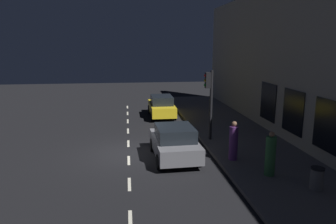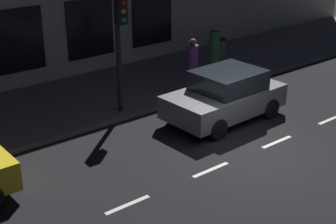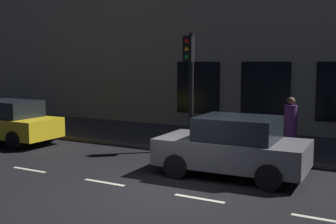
# 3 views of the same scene
# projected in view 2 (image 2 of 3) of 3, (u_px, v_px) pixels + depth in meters

# --- Properties ---
(ground_plane) EXTENTS (60.00, 60.00, 0.00)m
(ground_plane) POSITION_uv_depth(u_px,v_px,m) (253.00, 152.00, 14.18)
(ground_plane) COLOR black
(sidewalk) EXTENTS (4.50, 32.00, 0.15)m
(sidewalk) POSITION_uv_depth(u_px,v_px,m) (125.00, 89.00, 18.64)
(sidewalk) COLOR #5B5654
(sidewalk) RESTS_ON ground
(lane_centre_line) EXTENTS (0.12, 27.20, 0.01)m
(lane_centre_line) POSITION_uv_depth(u_px,v_px,m) (277.00, 142.00, 14.75)
(lane_centre_line) COLOR beige
(lane_centre_line) RESTS_ON ground
(traffic_light) EXTENTS (0.50, 0.32, 3.78)m
(traffic_light) POSITION_uv_depth(u_px,v_px,m) (120.00, 34.00, 15.50)
(traffic_light) COLOR black
(traffic_light) RESTS_ON sidewalk
(parked_car_1) EXTENTS (2.11, 3.92, 1.58)m
(parked_car_1) POSITION_uv_depth(u_px,v_px,m) (225.00, 96.00, 15.99)
(parked_car_1) COLOR slate
(parked_car_1) RESTS_ON ground
(pedestrian_0) EXTENTS (0.54, 0.54, 1.80)m
(pedestrian_0) POSITION_uv_depth(u_px,v_px,m) (214.00, 50.00, 19.97)
(pedestrian_0) COLOR #336B38
(pedestrian_0) RESTS_ON sidewalk
(pedestrian_1) EXTENTS (0.52, 0.52, 1.79)m
(pedestrian_1) POSITION_uv_depth(u_px,v_px,m) (193.00, 65.00, 18.26)
(pedestrian_1) COLOR #5B2D70
(pedestrian_1) RESTS_ON sidewalk
(trash_bin) EXTENTS (0.48, 0.48, 0.83)m
(trash_bin) POSITION_uv_depth(u_px,v_px,m) (221.00, 48.00, 21.77)
(trash_bin) COLOR slate
(trash_bin) RESTS_ON sidewalk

